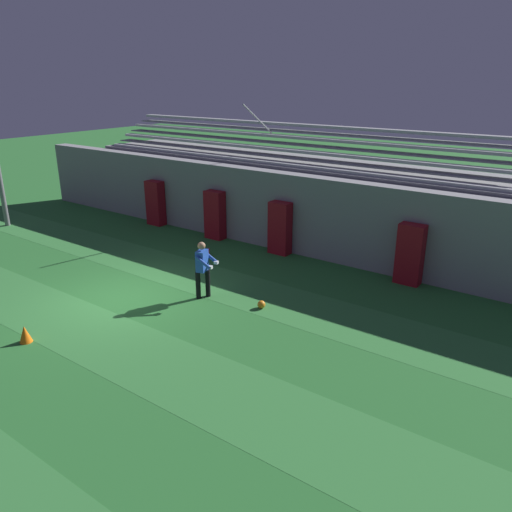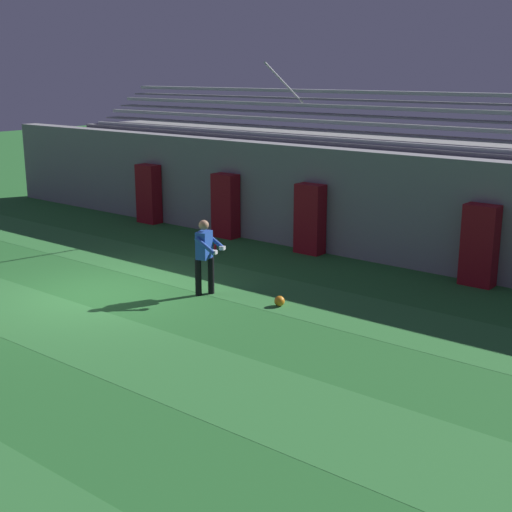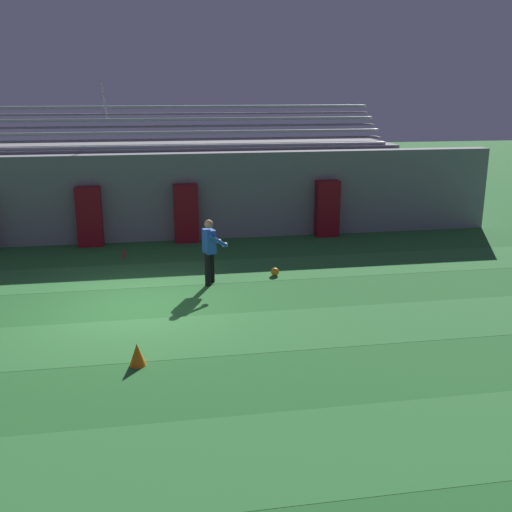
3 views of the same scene
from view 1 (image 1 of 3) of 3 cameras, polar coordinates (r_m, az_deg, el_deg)
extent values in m
plane|color=#286B2D|center=(14.76, -15.22, -4.80)|extent=(80.00, 80.00, 0.00)
cube|color=#337A38|center=(13.87, -20.75, -7.08)|extent=(28.00, 2.13, 0.01)
cube|color=#337A38|center=(16.30, -8.37, -1.87)|extent=(28.00, 2.13, 0.01)
cube|color=gray|center=(18.76, -0.15, 5.73)|extent=(24.00, 0.60, 2.80)
cube|color=maroon|center=(19.36, -4.72, 4.70)|extent=(0.77, 0.44, 1.87)
cube|color=maroon|center=(17.62, 2.76, 3.21)|extent=(0.77, 0.44, 1.87)
cube|color=maroon|center=(21.59, -11.42, 5.96)|extent=(0.77, 0.44, 1.87)
cube|color=maroon|center=(15.69, 17.19, 0.19)|extent=(0.77, 0.44, 1.87)
cube|color=gray|center=(20.35, 3.19, 6.97)|extent=(18.00, 3.20, 2.90)
cube|color=#B7B7BC|center=(19.04, 1.20, 10.70)|extent=(17.10, 0.36, 0.10)
cube|color=gray|center=(18.92, 0.84, 9.94)|extent=(17.10, 0.60, 0.04)
cube|color=#B7B7BC|center=(19.56, 2.41, 12.12)|extent=(17.10, 0.36, 0.10)
cube|color=gray|center=(19.43, 2.06, 11.38)|extent=(17.10, 0.60, 0.04)
cube|color=#B7B7BC|center=(20.09, 3.56, 13.46)|extent=(17.10, 0.36, 0.10)
cube|color=gray|center=(19.95, 3.23, 12.75)|extent=(17.10, 0.60, 0.04)
cube|color=#B7B7BC|center=(20.64, 4.66, 14.72)|extent=(17.10, 0.36, 0.10)
cube|color=gray|center=(20.50, 4.34, 14.04)|extent=(17.10, 0.60, 0.04)
cylinder|color=#B7B7BC|center=(20.08, 0.22, 15.35)|extent=(0.06, 1.93, 1.25)
cylinder|color=black|center=(14.34, -5.53, -3.10)|extent=(0.17, 0.17, 0.82)
cylinder|color=black|center=(14.24, -6.63, -3.31)|extent=(0.17, 0.17, 0.82)
cube|color=#234CB2|center=(14.03, -6.18, -0.54)|extent=(0.34, 0.43, 0.60)
sphere|color=#A37556|center=(13.88, -6.25, 1.16)|extent=(0.22, 0.22, 0.22)
cylinder|color=#234CB2|center=(14.16, -5.26, -0.10)|extent=(0.48, 0.22, 0.37)
cylinder|color=#234CB2|center=(13.75, -6.10, -0.74)|extent=(0.48, 0.22, 0.37)
cube|color=silver|center=(14.09, -4.57, -0.74)|extent=(0.14, 0.14, 0.08)
cube|color=silver|center=(13.75, -5.25, -1.29)|extent=(0.14, 0.14, 0.08)
sphere|color=orange|center=(13.68, 0.62, -5.56)|extent=(0.22, 0.22, 0.22)
cone|color=orange|center=(13.20, -24.89, -8.09)|extent=(0.30, 0.30, 0.42)
cylinder|color=red|center=(17.76, -5.45, 0.50)|extent=(0.07, 0.07, 0.24)
camera|label=2|loc=(2.21, 161.01, -51.88)|focal=50.00mm
camera|label=3|loc=(11.31, -77.67, -1.99)|focal=42.00mm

